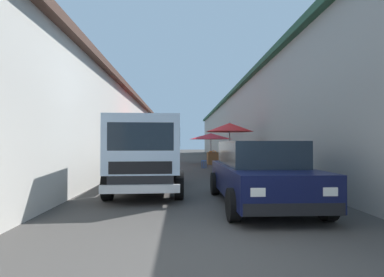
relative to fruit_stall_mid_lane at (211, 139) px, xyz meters
name	(u,v)px	position (x,y,z in m)	size (l,w,h in m)	color
ground	(189,167)	(-1.59, 1.52, -1.66)	(90.00, 90.00, 0.00)	#3D3A38
building_left_whitewash	(87,132)	(0.66, 8.28, 0.48)	(49.80, 7.50, 4.27)	beige
building_right_concrete	(285,126)	(0.66, -5.23, 0.90)	(49.80, 7.50, 5.10)	gray
fruit_stall_mid_lane	(211,139)	(0.00, 0.00, 0.00)	(2.85, 2.85, 2.14)	#9E9EA3
fruit_stall_far_right	(229,133)	(-5.46, -0.24, 0.20)	(2.18, 2.18, 2.42)	#9E9EA3
fruit_stall_near_left	(154,135)	(-4.41, 3.33, 0.13)	(2.57, 2.57, 2.31)	#9E9EA3
fruit_stall_far_left	(161,141)	(2.65, 3.48, -0.07)	(2.17, 2.17, 2.20)	#9E9EA3
hatchback_car	(259,172)	(-12.04, 0.21, -0.92)	(3.91, 1.93, 1.45)	#0F1438
delivery_truck	(146,157)	(-10.70, 2.95, -0.62)	(4.98, 2.11, 2.08)	black
vendor_by_crates	(156,150)	(1.26, 3.71, -0.76)	(0.54, 0.42, 1.58)	#665B4C
vendor_in_shade	(145,153)	(-6.84, 3.49, -0.68)	(0.25, 0.66, 1.69)	#665B4C
parked_scooter	(232,159)	(-1.33, -1.12, -1.21)	(1.65, 0.63, 1.14)	black
plastic_stool	(204,162)	(-2.75, 0.71, -1.34)	(0.30, 0.30, 0.43)	#194CB2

